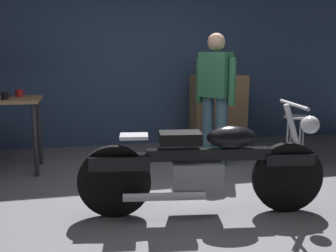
# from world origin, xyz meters

# --- Properties ---
(ground_plane) EXTENTS (12.00, 12.00, 0.00)m
(ground_plane) POSITION_xyz_m (0.00, 0.00, 0.00)
(ground_plane) COLOR slate
(back_wall) EXTENTS (8.00, 0.12, 3.10)m
(back_wall) POSITION_xyz_m (0.00, 2.80, 1.55)
(back_wall) COLOR #384C70
(back_wall) RESTS_ON ground_plane
(motorcycle) EXTENTS (2.18, 0.64, 1.00)m
(motorcycle) POSITION_xyz_m (0.19, -0.18, 0.45)
(motorcycle) COLOR black
(motorcycle) RESTS_ON ground_plane
(person_standing) EXTENTS (0.41, 0.46, 1.67)m
(person_standing) POSITION_xyz_m (0.81, 1.35, 0.93)
(person_standing) COLOR #43687B
(person_standing) RESTS_ON ground_plane
(shop_stool) EXTENTS (0.32, 0.32, 0.64)m
(shop_stool) POSITION_xyz_m (1.80, 1.08, 0.50)
(shop_stool) COLOR #B2B2B7
(shop_stool) RESTS_ON ground_plane
(wooden_dresser) EXTENTS (0.80, 0.47, 1.10)m
(wooden_dresser) POSITION_xyz_m (1.19, 2.30, 0.55)
(wooden_dresser) COLOR #99724C
(wooden_dresser) RESTS_ON ground_plane
(mug_black_matte) EXTENTS (0.11, 0.08, 0.09)m
(mug_black_matte) POSITION_xyz_m (-1.70, 1.42, 0.94)
(mug_black_matte) COLOR black
(mug_black_matte) RESTS_ON workbench
(mug_red_diner) EXTENTS (0.11, 0.08, 0.09)m
(mug_red_diner) POSITION_xyz_m (-1.58, 1.66, 0.94)
(mug_red_diner) COLOR red
(mug_red_diner) RESTS_ON workbench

